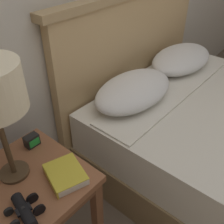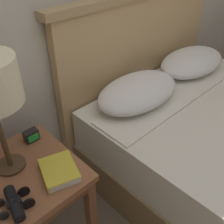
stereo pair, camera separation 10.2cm
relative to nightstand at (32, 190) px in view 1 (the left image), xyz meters
The scene contains 4 objects.
nightstand is the anchor object (origin of this frame).
book_on_nightstand 0.19m from the nightstand, 49.50° to the right, with size 0.19×0.21×0.04m.
binoculars_pair 0.21m from the nightstand, 128.73° to the right, with size 0.15×0.16×0.05m.
alarm_clock 0.24m from the nightstand, 49.53° to the left, with size 0.07×0.05×0.06m.
Camera 1 is at (-0.99, -0.10, 1.48)m, focal length 42.00 mm.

